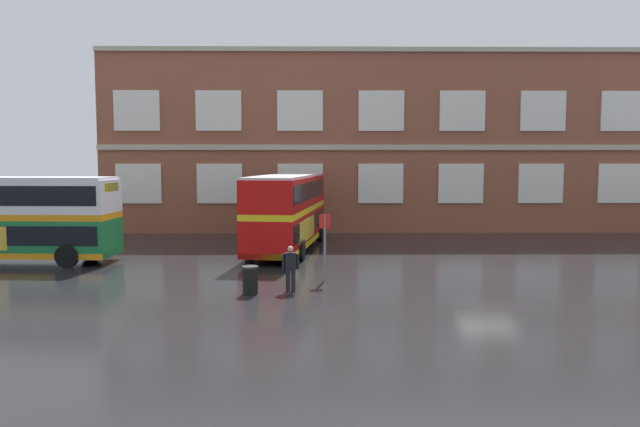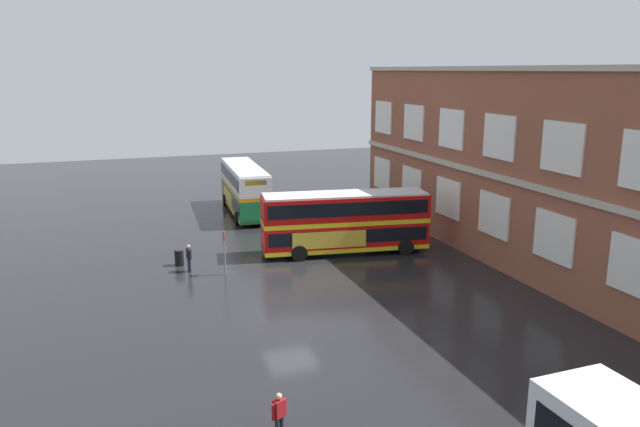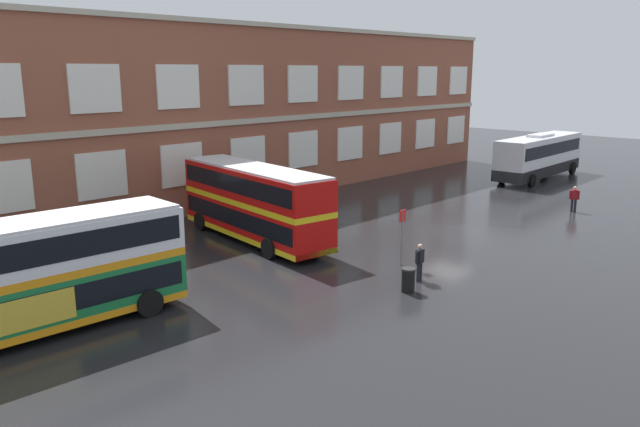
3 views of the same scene
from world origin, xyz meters
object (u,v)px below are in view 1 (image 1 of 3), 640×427
Objects in this scene: second_passenger at (291,267)px; station_litter_bin at (250,280)px; double_decker_middle at (287,211)px; bus_stand_flag at (325,241)px.

second_passenger is 1.57m from station_litter_bin.
second_passenger is at bearing -87.00° from double_decker_middle.
double_decker_middle is 6.62× the size of second_passenger.
double_decker_middle is 4.17× the size of bus_stand_flag.
double_decker_middle is 10.97m from station_litter_bin.
station_litter_bin is at bearing -163.22° from second_passenger.
double_decker_middle is 10.46m from second_passenger.
station_litter_bin is at bearing -94.79° from double_decker_middle.
second_passenger is at bearing 16.78° from station_litter_bin.
bus_stand_flag is at bearing -77.65° from double_decker_middle.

